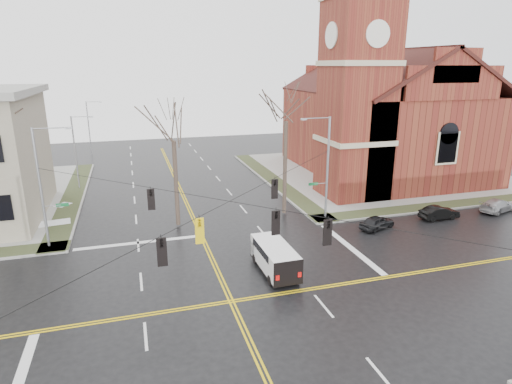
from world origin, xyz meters
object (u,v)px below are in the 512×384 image
object	(u,v)px
signal_pole_ne	(326,165)
tree_nw_near	(173,135)
tree_ne	(286,115)
parked_car_b	(439,213)
streetlight_north_a	(76,150)
church	(380,107)
streetlight_north_b	(90,126)
signal_pole_nw	(43,185)
parked_car_c	(497,205)
parked_car_a	(377,222)
cargo_van	(274,255)

from	to	relation	value
signal_pole_ne	tree_nw_near	bearing A→B (deg)	172.26
signal_pole_ne	tree_ne	bearing A→B (deg)	145.98
tree_nw_near	parked_car_b	bearing A→B (deg)	-12.25
streetlight_north_a	tree_nw_near	bearing A→B (deg)	-58.28
church	streetlight_north_b	xyz separation A→B (m)	(-35.42, 23.22, -3.97)
church	streetlight_north_a	xyz separation A→B (m)	(-35.42, 3.22, -3.97)
signal_pole_nw	tree_nw_near	bearing A→B (deg)	10.13
streetlight_north_b	signal_pole_nw	bearing A→B (deg)	-91.05
parked_car_c	parked_car_a	bearing A→B (deg)	74.96
church	parked_car_b	world-z (taller)	church
streetlight_north_b	parked_car_b	world-z (taller)	streetlight_north_b
streetlight_north_a	church	bearing A→B (deg)	-5.19
signal_pole_nw	tree_nw_near	distance (m)	10.37
streetlight_north_a	cargo_van	xyz separation A→B (m)	(14.32, -24.97, -3.34)
tree_nw_near	streetlight_north_a	bearing A→B (deg)	121.72
cargo_van	tree_nw_near	bearing A→B (deg)	116.21
parked_car_a	church	bearing A→B (deg)	-50.63
church	parked_car_c	xyz separation A→B (m)	(3.12, -16.29, -7.82)
tree_nw_near	cargo_van	bearing A→B (deg)	-63.01
streetlight_north_a	tree_nw_near	distance (m)	17.68
signal_pole_nw	parked_car_a	bearing A→B (deg)	-8.10
parked_car_b	tree_nw_near	size ratio (longest dim) A/B	0.33
church	parked_car_c	bearing A→B (deg)	-79.16
church	cargo_van	size ratio (longest dim) A/B	5.44
parked_car_b	streetlight_north_b	bearing A→B (deg)	37.27
cargo_van	tree_nw_near	xyz separation A→B (m)	(-5.20, 10.21, 6.78)
parked_car_c	cargo_van	bearing A→B (deg)	84.79
streetlight_north_b	parked_car_b	size ratio (longest dim) A/B	2.20
streetlight_north_a	parked_car_a	xyz separation A→B (m)	(25.18, -20.18, -3.89)
cargo_van	tree_ne	world-z (taller)	tree_ne
cargo_van	tree_ne	distance (m)	14.03
cargo_van	tree_nw_near	size ratio (longest dim) A/B	0.46
signal_pole_ne	parked_car_c	size ratio (longest dim) A/B	2.14
streetlight_north_b	cargo_van	size ratio (longest dim) A/B	1.58
parked_car_a	parked_car_c	size ratio (longest dim) A/B	0.80
parked_car_a	parked_car_c	xyz separation A→B (m)	(13.35, 0.67, 0.03)
signal_pole_nw	parked_car_c	distance (m)	39.56
signal_pole_ne	streetlight_north_b	world-z (taller)	signal_pole_ne
streetlight_north_a	streetlight_north_b	distance (m)	20.00
streetlight_north_a	parked_car_c	size ratio (longest dim) A/B	1.90
signal_pole_nw	cargo_van	bearing A→B (deg)	-29.46
streetlight_north_a	signal_pole_nw	bearing A→B (deg)	-92.32
signal_pole_nw	parked_car_a	world-z (taller)	signal_pole_nw
streetlight_north_a	tree_ne	distance (m)	24.28
signal_pole_ne	tree_ne	world-z (taller)	tree_ne
church	streetlight_north_a	distance (m)	35.78
streetlight_north_b	tree_ne	size ratio (longest dim) A/B	0.63
parked_car_b	parked_car_c	xyz separation A→B (m)	(6.69, 0.18, 0.01)
parked_car_a	parked_car_c	distance (m)	13.37
streetlight_north_b	parked_car_c	distance (m)	55.33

